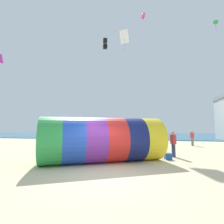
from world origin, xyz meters
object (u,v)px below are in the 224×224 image
kite_magenta_parafoil (143,16)px  bystander_mid_beach (98,138)px  giant_inflatable_tube (104,140)px  kite_white_diamond (124,37)px  bystander_near_water (192,138)px  kite_green_delta (216,23)px  kite_black_box (105,44)px  kite_handler (173,143)px  cooler_box (168,156)px

kite_magenta_parafoil → bystander_mid_beach: 13.54m
giant_inflatable_tube → kite_white_diamond: bearing=94.1°
giant_inflatable_tube → bystander_near_water: 12.74m
kite_green_delta → giant_inflatable_tube: bearing=-127.0°
giant_inflatable_tube → kite_magenta_parafoil: kite_magenta_parafoil is taller
kite_black_box → kite_white_diamond: 2.87m
kite_black_box → kite_magenta_parafoil: kite_black_box is taller
kite_handler → kite_black_box: bearing=125.9°
bystander_mid_beach → kite_black_box: bearing=96.3°
kite_handler → bystander_near_water: 8.59m
cooler_box → kite_white_diamond: bearing=111.7°
giant_inflatable_tube → bystander_near_water: (6.64, 10.86, -0.38)m
kite_handler → kite_white_diamond: size_ratio=0.59×
bystander_near_water → bystander_mid_beach: bystander_near_water is taller
kite_handler → kite_black_box: (-7.62, 10.53, 12.84)m
giant_inflatable_tube → kite_black_box: kite_black_box is taller
giant_inflatable_tube → kite_green_delta: (10.58, 14.03, 13.85)m
giant_inflatable_tube → kite_black_box: 18.59m
kite_white_diamond → bystander_mid_beach: 13.93m
kite_white_diamond → kite_magenta_parafoil: kite_white_diamond is taller
kite_magenta_parafoil → bystander_mid_beach: bearing=165.1°
cooler_box → kite_magenta_parafoil: bearing=104.8°
kite_magenta_parafoil → bystander_near_water: 13.68m
kite_handler → kite_black_box: 18.27m
kite_handler → bystander_near_water: size_ratio=1.03×
bystander_near_water → giant_inflatable_tube: bearing=-121.4°
giant_inflatable_tube → bystander_mid_beach: bearing=109.8°
kite_black_box → kite_white_diamond: size_ratio=0.54×
kite_black_box → kite_white_diamond: kite_white_diamond is taller
kite_handler → bystander_mid_beach: (-7.17, 6.37, -0.03)m
giant_inflatable_tube → cooler_box: size_ratio=13.32×
bystander_near_water → bystander_mid_beach: 10.06m
cooler_box → kite_green_delta: bearing=60.0°
kite_black_box → bystander_mid_beach: bearing=-83.7°
kite_black_box → bystander_near_water: (10.36, -2.40, -12.86)m
kite_handler → kite_black_box: kite_black_box is taller
kite_magenta_parafoil → cooler_box: kite_magenta_parafoil is taller
kite_magenta_parafoil → kite_green_delta: bearing=36.0°
cooler_box → giant_inflatable_tube: bearing=-153.7°
kite_green_delta → bystander_near_water: 15.10m
kite_black_box → cooler_box: (7.19, -11.54, -13.51)m
kite_magenta_parafoil → bystander_mid_beach: (-5.15, 1.37, -12.44)m
kite_handler → giant_inflatable_tube: bearing=-145.0°
kite_handler → bystander_near_water: kite_handler is taller
kite_handler → kite_green_delta: size_ratio=1.50×
giant_inflatable_tube → bystander_mid_beach: (-3.27, 9.10, -0.38)m
kite_handler → bystander_mid_beach: size_ratio=1.03×
giant_inflatable_tube → kite_magenta_parafoil: size_ratio=6.59×
kite_white_diamond → bystander_mid_beach: (-2.35, -3.66, -13.23)m
giant_inflatable_tube → kite_green_delta: 22.37m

